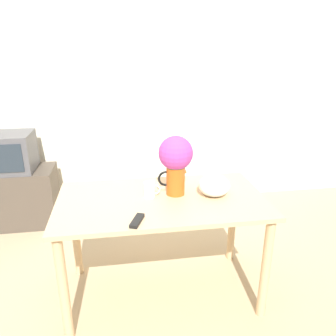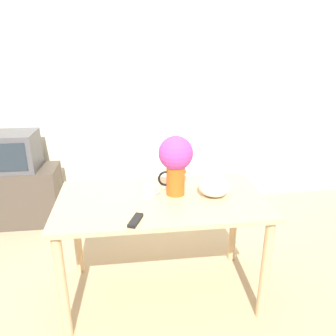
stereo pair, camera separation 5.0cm
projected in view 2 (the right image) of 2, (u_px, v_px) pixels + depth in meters
ground_plane at (131, 308)px, 2.31m from camera, size 12.00×12.00×0.00m
wall_back at (122, 90)px, 3.49m from camera, size 8.00×0.05×2.60m
table at (162, 213)px, 2.24m from camera, size 1.40×0.77×0.78m
flower_vase at (176, 159)px, 2.18m from camera, size 0.24×0.23×0.41m
coffee_mug at (150, 190)px, 2.21m from camera, size 0.11×0.08×0.11m
white_bowl at (214, 186)px, 2.22m from camera, size 0.21×0.21×0.14m
remote_control at (136, 220)px, 1.90m from camera, size 0.10×0.16×0.02m
tv_stand at (21, 196)px, 3.37m from camera, size 0.78×0.42×0.59m
tv_set at (13, 151)px, 3.20m from camera, size 0.45×0.41×0.37m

